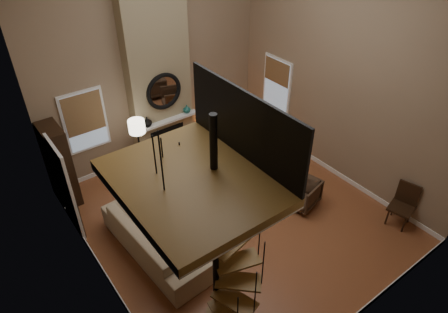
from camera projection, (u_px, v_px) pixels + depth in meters
ground at (235, 216)px, 9.02m from camera, size 6.00×6.50×0.01m
back_wall at (152, 55)px, 9.55m from camera, size 6.00×0.02×5.50m
front_wall at (389, 201)px, 5.30m from camera, size 6.00×0.02×5.50m
left_wall at (78, 165)px, 5.96m from camera, size 0.02×6.50×5.50m
right_wall at (343, 68)px, 8.89m from camera, size 0.02×6.50×5.50m
baseboard_back at (163, 148)px, 11.10m from camera, size 6.00×0.02×0.12m
baseboard_left at (109, 280)px, 7.52m from camera, size 0.02×6.50×0.12m
baseboard_right at (325, 166)px, 10.44m from camera, size 0.02×6.50×0.12m
chimney_breast at (156, 57)px, 9.42m from camera, size 1.60×0.38×5.50m
hearth at (175, 161)px, 10.68m from camera, size 1.50×0.60×0.04m
firebox at (168, 139)px, 10.57m from camera, size 0.95×0.02×0.72m
mantel at (168, 121)px, 10.17m from camera, size 1.70×0.18×0.06m
mirror_frame at (164, 91)px, 9.74m from camera, size 0.94×0.10×0.94m
mirror_disc at (164, 91)px, 9.75m from camera, size 0.80×0.01×0.80m
vase_left at (147, 122)px, 9.83m from camera, size 0.24×0.24×0.25m
vase_right at (187, 109)px, 10.41m from camera, size 0.20×0.20×0.21m
window_back at (85, 120)px, 9.25m from camera, size 1.02×0.06×1.52m
window_right at (277, 84)px, 10.83m from camera, size 0.06×1.02×1.52m
entry_door at (66, 189)px, 8.14m from camera, size 0.10×1.05×2.16m
loft at (198, 175)px, 4.97m from camera, size 1.70×2.20×1.09m
spiral_stair at (216, 246)px, 5.94m from camera, size 1.47×1.47×4.06m
hutch at (60, 165)px, 8.97m from camera, size 0.42×0.88×1.98m
sofa at (157, 237)px, 7.96m from camera, size 1.24×2.79×0.80m
armchair_near at (271, 166)px, 9.96m from camera, size 0.92×0.91×0.67m
armchair_far at (303, 191)px, 9.16m from camera, size 0.87×0.85×0.66m
coffee_table at (235, 203)px, 8.94m from camera, size 1.40×0.88×0.48m
bowl at (234, 194)px, 8.85m from camera, size 0.40×0.40×0.10m
book at (252, 194)px, 8.91m from camera, size 0.28×0.33×0.03m
floor_lamp at (137, 131)px, 9.26m from camera, size 0.39×0.39×1.70m
accent_lamp at (212, 134)px, 11.36m from camera, size 0.13×0.13×0.48m
side_chair at (404, 203)px, 8.57m from camera, size 0.59×0.59×1.01m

